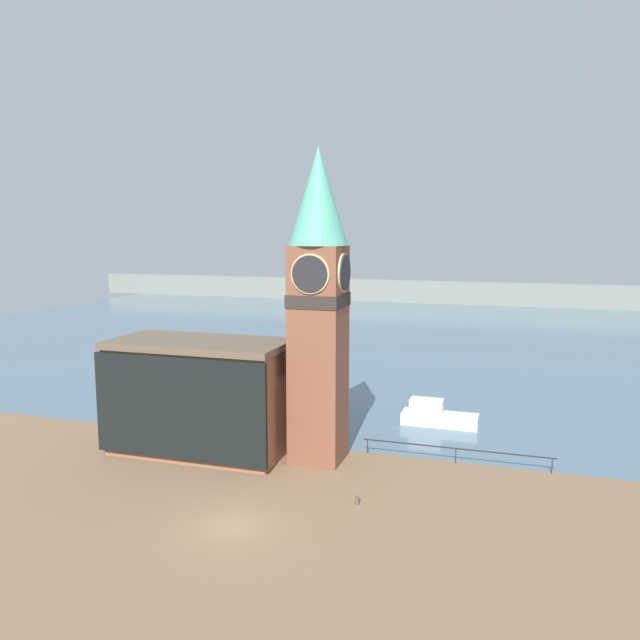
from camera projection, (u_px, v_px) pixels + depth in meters
ground_plane at (232, 526)px, 34.55m from camera, size 160.00×160.00×0.00m
water at (424, 329)px, 104.12m from camera, size 160.00×120.00×0.00m
far_shoreline at (450, 293)px, 141.52m from camera, size 180.00×3.00×5.00m
pier_railing at (456, 450)px, 43.86m from camera, size 13.37×0.08×1.09m
clock_tower at (319, 298)px, 43.03m from camera, size 4.05×4.05×21.92m
pier_building at (200, 396)px, 45.84m from camera, size 13.14×6.60×8.35m
boat_near at (436, 416)px, 52.65m from camera, size 6.34×2.24×2.14m
mooring_bollard_near at (357, 499)px, 37.24m from camera, size 0.27×0.27×0.65m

